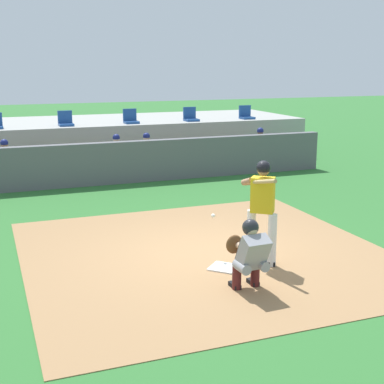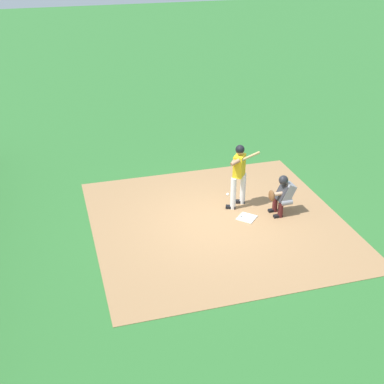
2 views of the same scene
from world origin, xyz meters
name	(u,v)px [view 2 (image 2 of 2)]	position (x,y,z in m)	size (l,w,h in m)	color
ground_plane	(218,223)	(0.00, 0.00, 0.00)	(80.00, 80.00, 0.00)	#2D6B2D
dirt_infield	(218,223)	(0.00, 0.00, 0.01)	(6.40, 6.40, 0.01)	#9E754C
home_plate	(247,218)	(0.00, -0.80, 0.02)	(0.44, 0.44, 0.02)	white
batter_at_plate	(239,172)	(0.69, -0.79, 1.04)	(0.51, 0.91, 1.80)	silver
catcher_crouched	(282,194)	(-0.02, -1.75, 0.61)	(0.49, 1.87, 1.13)	gray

